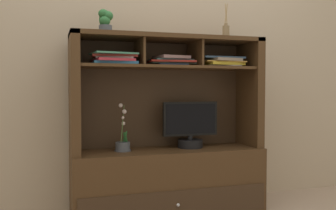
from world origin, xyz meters
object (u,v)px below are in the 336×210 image
Objects in this scene: media_console at (168,157)px; potted_orchid at (123,143)px; potted_succulent at (105,21)px; diffuser_bottle at (226,31)px; tv_monitor at (190,128)px; magazine_stack_centre at (114,59)px; magazine_stack_right at (222,62)px; magazine_stack_left at (171,61)px.

potted_orchid is (-0.33, 0.00, 0.12)m from media_console.
potted_orchid is 2.03× the size of potted_succulent.
tv_monitor is at bearing 172.69° from diffuser_bottle.
tv_monitor is 0.52m from potted_orchid.
tv_monitor is 1.62× the size of diffuser_bottle.
media_console reaches higher than tv_monitor.
media_console is 1.04m from diffuser_bottle.
media_console is 5.33× the size of diffuser_bottle.
potted_succulent reaches higher than tv_monitor.
magazine_stack_centre is 0.27m from potted_succulent.
potted_orchid is at bearing -179.58° from tv_monitor.
media_console is at bearing 176.22° from magazine_stack_right.
potted_succulent reaches higher than magazine_stack_left.
media_console is at bearing 178.56° from magazine_stack_left.
media_console is 0.35m from potted_orchid.
magazine_stack_left is (-0.15, -0.01, 0.50)m from tv_monitor.
tv_monitor is 0.78m from diffuser_bottle.
magazine_stack_left reaches higher than tv_monitor.
diffuser_bottle is at bearing 1.43° from magazine_stack_centre.
potted_succulent is at bearing -179.63° from magazine_stack_left.
potted_succulent is (-0.48, -0.00, 0.26)m from magazine_stack_left.
diffuser_bottle is at bearing -3.82° from magazine_stack_left.
media_console is 0.71m from magazine_stack_left.
media_console is at bearing 7.14° from magazine_stack_centre.
magazine_stack_centre is 0.82m from magazine_stack_right.
magazine_stack_centre is at bearing -178.43° from magazine_stack_right.
tv_monitor is 2.54× the size of potted_succulent.
media_console reaches higher than magazine_stack_right.
diffuser_bottle reaches higher than potted_orchid.
magazine_stack_left is at bearing 176.06° from magazine_stack_right.
magazine_stack_centre is 1.24× the size of diffuser_bottle.
magazine_stack_left is 1.33× the size of diffuser_bottle.
magazine_stack_right is 0.91m from potted_succulent.
magazine_stack_centre reaches higher than magazine_stack_right.
media_console is at bearing -0.36° from potted_orchid.
media_console is 0.28m from tv_monitor.
tv_monitor is 1.25× the size of potted_orchid.
diffuser_bottle reaches higher than magazine_stack_centre.
potted_succulent is (-0.05, 0.05, 0.26)m from magazine_stack_centre.
potted_orchid is 0.98× the size of magazine_stack_left.
magazine_stack_right reaches higher than tv_monitor.
magazine_stack_left is 0.39m from magazine_stack_right.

